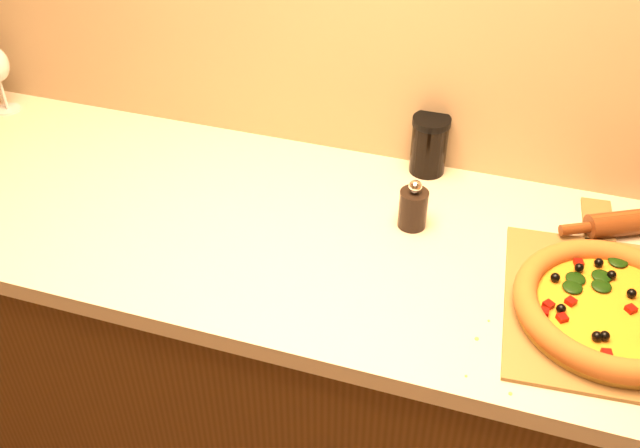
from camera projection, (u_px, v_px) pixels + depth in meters
The scene contains 6 objects.
cabinet at pixel (340, 381), 1.78m from camera, with size 2.80×0.65×0.86m, color #482C0F.
countertop at pixel (344, 243), 1.51m from camera, with size 2.84×0.68×0.04m, color beige.
pizza_peel at pixel (607, 305), 1.33m from camera, with size 0.41×0.58×0.01m.
pizza at pixel (612, 308), 1.28m from camera, with size 0.35×0.35×0.05m.
pepper_grinder at pixel (413, 207), 1.49m from camera, with size 0.06×0.06×0.11m.
dark_jar at pixel (429, 145), 1.64m from camera, with size 0.09×0.09×0.14m.
Camera 1 is at (0.31, 0.31, 1.84)m, focal length 40.00 mm.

